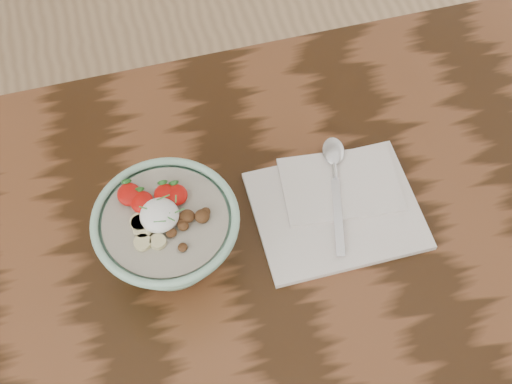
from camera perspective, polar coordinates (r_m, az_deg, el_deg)
The scene contains 4 objects.
table at distance 105.58cm, azimuth 1.38°, elevation -10.37°, with size 160.00×90.00×75.00cm.
breakfast_bowl at distance 94.51cm, azimuth -7.05°, elevation -3.37°, with size 19.05×19.05×12.61cm.
napkin at distance 103.50cm, azimuth 6.50°, elevation -1.03°, with size 23.34×19.72×1.43cm.
spoon at distance 105.48cm, azimuth 6.30°, elevation 2.02°, with size 7.32×19.87×1.05cm.
Camera 1 is at (-12.43, -36.60, 163.95)cm, focal length 50.00 mm.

